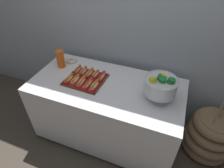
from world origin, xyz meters
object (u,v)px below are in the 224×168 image
object	(u,v)px
hot_dog_6	(83,72)
donut	(72,60)
hot_dog_8	(95,75)
hot_dog_9	(101,77)
hot_dog_7	(89,73)
hot_dog_4	(94,86)
punch_bowl	(161,86)
hot_dog_1	(75,80)
floor_vase	(209,135)
hot_dog_0	(69,79)
hot_dog_3	(88,84)
cup_stack	(60,59)
hot_dog_5	(77,70)
buffet_table	(107,110)
hot_dog_2	(81,82)
serving_tray	(85,80)

from	to	relation	value
hot_dog_6	donut	distance (m)	0.31
hot_dog_8	hot_dog_9	size ratio (longest dim) A/B	0.88
hot_dog_7	hot_dog_8	xyz separation A→B (m)	(0.07, -0.00, 0.00)
hot_dog_4	punch_bowl	size ratio (longest dim) A/B	0.61
hot_dog_1	hot_dog_6	bearing A→B (deg)	88.25
floor_vase	hot_dog_0	size ratio (longest dim) A/B	6.65
hot_dog_8	punch_bowl	xyz separation A→B (m)	(0.70, -0.08, 0.11)
hot_dog_6	floor_vase	bearing A→B (deg)	4.74
floor_vase	hot_dog_8	world-z (taller)	floor_vase
hot_dog_3	cup_stack	bearing A→B (deg)	154.35
hot_dog_5	hot_dog_7	bearing A→B (deg)	-1.75
hot_dog_4	hot_dog_6	world-z (taller)	hot_dog_6
hot_dog_8	buffet_table	bearing A→B (deg)	-24.29
hot_dog_9	hot_dog_5	bearing A→B (deg)	178.25
hot_dog_2	floor_vase	bearing A→B (deg)	11.66
buffet_table	floor_vase	bearing A→B (deg)	9.65
serving_tray	hot_dog_8	size ratio (longest dim) A/B	2.63
cup_stack	donut	world-z (taller)	cup_stack
hot_dog_1	hot_dog_2	xyz separation A→B (m)	(0.07, -0.00, -0.00)
hot_dog_8	punch_bowl	world-z (taller)	punch_bowl
buffet_table	hot_dog_2	xyz separation A→B (m)	(-0.24, -0.09, 0.41)
hot_dog_1	hot_dog_4	size ratio (longest dim) A/B	0.91
floor_vase	hot_dog_5	bearing A→B (deg)	-175.58
hot_dog_5	hot_dog_6	xyz separation A→B (m)	(0.07, -0.00, 0.00)
hot_dog_1	cup_stack	world-z (taller)	cup_stack
hot_dog_8	donut	distance (m)	0.45
hot_dog_5	hot_dog_3	bearing A→B (deg)	-38.01
buffet_table	hot_dog_6	xyz separation A→B (m)	(-0.31, 0.08, 0.41)
buffet_table	hot_dog_3	xyz separation A→B (m)	(-0.16, -0.09, 0.41)
hot_dog_1	donut	world-z (taller)	hot_dog_1
hot_dog_3	hot_dog_7	xyz separation A→B (m)	(-0.07, 0.17, 0.00)
buffet_table	hot_dog_1	xyz separation A→B (m)	(-0.31, -0.09, 0.41)
hot_dog_2	punch_bowl	size ratio (longest dim) A/B	0.59
punch_bowl	donut	distance (m)	1.14
hot_dog_5	cup_stack	xyz separation A→B (m)	(-0.23, 0.05, 0.07)
serving_tray	hot_dog_9	world-z (taller)	hot_dog_9
punch_bowl	hot_dog_7	bearing A→B (deg)	174.07
hot_dog_6	hot_dog_7	xyz separation A→B (m)	(0.07, -0.00, -0.00)
serving_tray	buffet_table	bearing A→B (deg)	2.15
hot_dog_7	hot_dog_9	distance (m)	0.15
hot_dog_1	hot_dog_5	xyz separation A→B (m)	(-0.07, 0.17, 0.00)
hot_dog_0	hot_dog_7	size ratio (longest dim) A/B	0.93
hot_dog_0	floor_vase	bearing A→B (deg)	10.40
buffet_table	hot_dog_5	bearing A→B (deg)	168.46
hot_dog_7	buffet_table	bearing A→B (deg)	-17.53
donut	serving_tray	bearing A→B (deg)	-39.10
hot_dog_5	cup_stack	bearing A→B (deg)	168.87
hot_dog_2	punch_bowl	xyz separation A→B (m)	(0.78, 0.08, 0.12)
hot_dog_0	hot_dog_3	size ratio (longest dim) A/B	0.90
hot_dog_2	hot_dog_3	world-z (taller)	hot_dog_2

